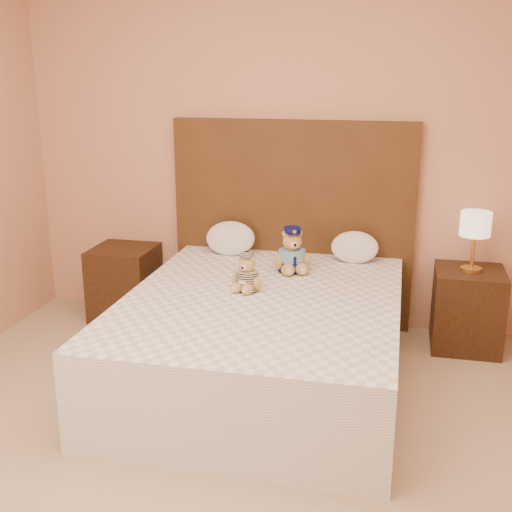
{
  "coord_description": "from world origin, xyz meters",
  "views": [
    {
      "loc": [
        0.76,
        -2.29,
        1.85
      ],
      "look_at": [
        -0.1,
        1.45,
        0.72
      ],
      "focal_mm": 45.0,
      "sensor_mm": 36.0,
      "label": 1
    }
  ],
  "objects": [
    {
      "name": "nightstand_left",
      "position": [
        -1.25,
        2.0,
        0.28
      ],
      "size": [
        0.45,
        0.45,
        0.55
      ],
      "primitive_type": "cube",
      "color": "#372311",
      "rests_on": "ground"
    },
    {
      "name": "pillow_right",
      "position": [
        0.47,
        2.03,
        0.66
      ],
      "size": [
        0.33,
        0.21,
        0.23
      ],
      "primitive_type": "ellipsoid",
      "color": "white",
      "rests_on": "bed"
    },
    {
      "name": "pillow_left",
      "position": [
        -0.42,
        2.03,
        0.68
      ],
      "size": [
        0.36,
        0.23,
        0.25
      ],
      "primitive_type": "ellipsoid",
      "color": "white",
      "rests_on": "bed"
    },
    {
      "name": "teddy_prisoner",
      "position": [
        -0.11,
        1.28,
        0.66
      ],
      "size": [
        0.24,
        0.24,
        0.23
      ],
      "primitive_type": null,
      "rotation": [
        0.0,
        0.0,
        -0.24
      ],
      "color": "#A88241",
      "rests_on": "bed"
    },
    {
      "name": "lamp",
      "position": [
        1.25,
        2.0,
        0.85
      ],
      "size": [
        0.2,
        0.2,
        0.4
      ],
      "color": "gold",
      "rests_on": "nightstand_right"
    },
    {
      "name": "teddy_police",
      "position": [
        0.09,
        1.71,
        0.7
      ],
      "size": [
        0.34,
        0.33,
        0.3
      ],
      "primitive_type": null,
      "rotation": [
        0.0,
        0.0,
        0.42
      ],
      "color": "#A88241",
      "rests_on": "bed"
    },
    {
      "name": "nightstand_right",
      "position": [
        1.25,
        2.0,
        0.28
      ],
      "size": [
        0.45,
        0.45,
        0.55
      ],
      "primitive_type": "cube",
      "color": "#372311",
      "rests_on": "ground"
    },
    {
      "name": "bed",
      "position": [
        0.0,
        1.2,
        0.28
      ],
      "size": [
        1.6,
        2.0,
        0.55
      ],
      "color": "white",
      "rests_on": "ground"
    },
    {
      "name": "ground",
      "position": [
        0.0,
        0.0,
        0.0
      ],
      "size": [
        4.0,
        4.5,
        0.0
      ],
      "primitive_type": "cube",
      "color": "tan",
      "rests_on": "ground"
    },
    {
      "name": "headboard",
      "position": [
        0.0,
        2.21,
        0.75
      ],
      "size": [
        1.75,
        0.08,
        1.5
      ],
      "primitive_type": "cube",
      "color": "#4C3016",
      "rests_on": "ground"
    },
    {
      "name": "room_walls",
      "position": [
        0.0,
        0.46,
        1.81
      ],
      "size": [
        4.04,
        4.52,
        2.72
      ],
      "color": "tan",
      "rests_on": "ground"
    }
  ]
}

